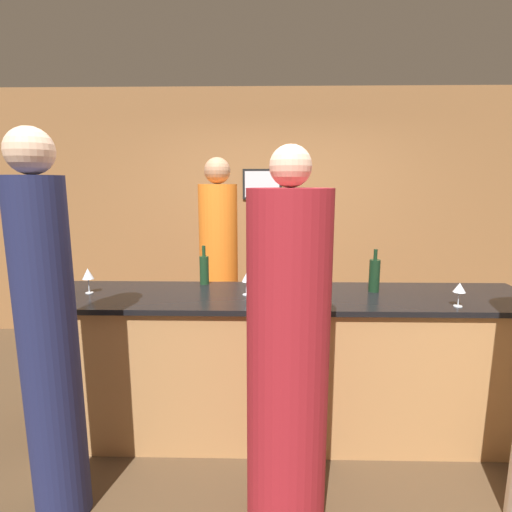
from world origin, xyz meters
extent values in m
plane|color=#4C3823|center=(0.00, 0.00, 0.00)|extent=(14.00, 14.00, 0.00)
cube|color=olive|center=(0.00, 1.99, 1.40)|extent=(8.00, 0.06, 2.80)
cube|color=black|center=(-0.20, 1.94, 1.75)|extent=(0.44, 0.02, 0.34)
cube|color=silver|center=(-0.20, 1.93, 1.75)|extent=(0.39, 0.00, 0.29)
cube|color=#B27F4C|center=(0.00, 0.00, 0.49)|extent=(3.26, 0.65, 0.98)
cube|color=black|center=(0.00, 0.00, 1.00)|extent=(3.32, 0.71, 0.03)
cylinder|color=orange|center=(-0.59, 0.87, 0.88)|extent=(0.34, 0.34, 1.76)
sphere|color=#A37556|center=(-0.59, 0.87, 1.87)|extent=(0.23, 0.23, 0.23)
cylinder|color=#1E234C|center=(-1.26, -0.76, 0.90)|extent=(0.28, 0.28, 1.80)
sphere|color=beige|center=(-1.26, -0.76, 1.91)|extent=(0.22, 0.22, 0.22)
cylinder|color=maroon|center=(-0.06, -0.81, 0.87)|extent=(0.40, 0.40, 1.74)
sphere|color=beige|center=(-0.06, -0.81, 1.84)|extent=(0.19, 0.19, 0.19)
cylinder|color=#19381E|center=(-0.63, 0.28, 1.12)|extent=(0.07, 0.07, 0.21)
cylinder|color=#19381E|center=(-0.63, 0.28, 1.27)|extent=(0.03, 0.03, 0.08)
cylinder|color=black|center=(0.59, 0.10, 1.13)|extent=(0.08, 0.08, 0.23)
cylinder|color=black|center=(0.59, 0.10, 1.28)|extent=(0.03, 0.03, 0.07)
cylinder|color=silver|center=(-0.30, -0.01, 1.02)|extent=(0.05, 0.05, 0.00)
cylinder|color=silver|center=(-0.30, -0.01, 1.06)|extent=(0.01, 0.01, 0.09)
cone|color=silver|center=(-0.30, -0.01, 1.14)|extent=(0.06, 0.06, 0.06)
cylinder|color=silver|center=(-1.39, 0.01, 1.02)|extent=(0.05, 0.05, 0.00)
cylinder|color=silver|center=(-1.39, 0.01, 1.07)|extent=(0.01, 0.01, 0.10)
cone|color=silver|center=(-1.39, 0.01, 1.15)|extent=(0.08, 0.08, 0.07)
cylinder|color=silver|center=(1.02, -0.24, 1.02)|extent=(0.05, 0.05, 0.00)
cylinder|color=silver|center=(1.02, -0.24, 1.06)|extent=(0.01, 0.01, 0.09)
cone|color=silver|center=(1.02, -0.24, 1.14)|extent=(0.07, 0.07, 0.06)
camera|label=1|loc=(-0.18, -2.63, 1.77)|focal=28.00mm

